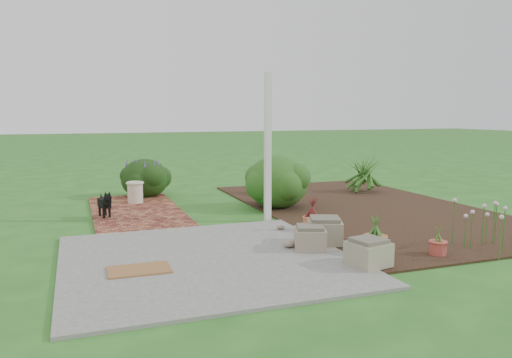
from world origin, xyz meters
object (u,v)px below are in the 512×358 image
object	(u,v)px
black_dog	(105,203)
cream_ceramic_urn	(135,192)
evergreen_shrub	(277,181)
stone_trough_near	(368,254)

from	to	relation	value
black_dog	cream_ceramic_urn	bearing A→B (deg)	49.05
cream_ceramic_urn	evergreen_shrub	size ratio (longest dim) A/B	0.34
black_dog	evergreen_shrub	distance (m)	3.21
black_dog	cream_ceramic_urn	size ratio (longest dim) A/B	1.20
cream_ceramic_urn	stone_trough_near	bearing A→B (deg)	-68.07
stone_trough_near	cream_ceramic_urn	distance (m)	5.64
stone_trough_near	black_dog	xyz separation A→B (m)	(-2.76, 3.97, 0.12)
black_dog	evergreen_shrub	bearing A→B (deg)	-15.04
evergreen_shrub	stone_trough_near	bearing A→B (deg)	-96.41
cream_ceramic_urn	evergreen_shrub	distance (m)	2.89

